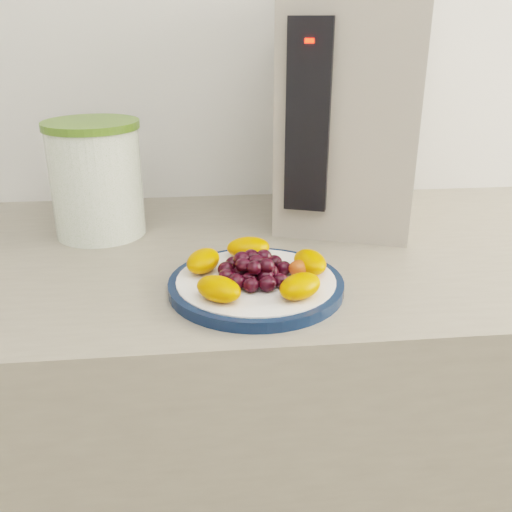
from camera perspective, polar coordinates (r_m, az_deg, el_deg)
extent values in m
cube|color=gray|center=(1.16, 0.86, -20.35)|extent=(3.50, 0.60, 0.90)
cube|color=#906A50|center=(1.18, 0.86, -21.42)|extent=(3.48, 0.58, 0.84)
cylinder|color=#0C1D3B|center=(0.77, 0.00, -2.94)|extent=(0.24, 0.24, 0.01)
cylinder|color=white|center=(0.77, 0.00, -2.87)|extent=(0.21, 0.21, 0.02)
cylinder|color=#3D691F|center=(0.98, -15.63, 7.08)|extent=(0.17, 0.17, 0.18)
cylinder|color=#496E22|center=(0.96, -16.22, 12.50)|extent=(0.18, 0.18, 0.01)
cube|color=#A49B8E|center=(1.05, 9.72, 14.36)|extent=(0.31, 0.37, 0.39)
cube|color=black|center=(0.89, 5.24, 13.58)|extent=(0.07, 0.04, 0.29)
cube|color=#FF0C05|center=(0.87, 5.38, 20.65)|extent=(0.01, 0.01, 0.01)
ellipsoid|color=#D36300|center=(0.78, 5.42, -0.60)|extent=(0.05, 0.07, 0.03)
ellipsoid|color=#D36300|center=(0.83, -0.78, 0.87)|extent=(0.06, 0.04, 0.03)
ellipsoid|color=#D36300|center=(0.78, -5.30, -0.49)|extent=(0.06, 0.07, 0.03)
ellipsoid|color=#D36300|center=(0.70, -3.76, -3.30)|extent=(0.07, 0.07, 0.03)
ellipsoid|color=#D36300|center=(0.71, 4.43, -3.02)|extent=(0.07, 0.07, 0.03)
ellipsoid|color=black|center=(0.76, 0.00, -1.64)|extent=(0.02, 0.02, 0.02)
ellipsoid|color=black|center=(0.76, 1.55, -1.59)|extent=(0.02, 0.02, 0.02)
ellipsoid|color=black|center=(0.78, 0.62, -0.98)|extent=(0.02, 0.02, 0.02)
ellipsoid|color=black|center=(0.77, -0.91, -1.07)|extent=(0.02, 0.02, 0.02)
ellipsoid|color=black|center=(0.76, -1.56, -1.67)|extent=(0.02, 0.02, 0.02)
ellipsoid|color=black|center=(0.74, -0.65, -2.25)|extent=(0.02, 0.02, 0.02)
ellipsoid|color=black|center=(0.74, 0.95, -2.07)|extent=(0.02, 0.02, 0.02)
ellipsoid|color=black|center=(0.77, 2.79, -1.20)|extent=(0.02, 0.02, 0.02)
ellipsoid|color=black|center=(0.79, 1.84, -0.65)|extent=(0.02, 0.02, 0.02)
ellipsoid|color=black|center=(0.79, 0.45, -0.42)|extent=(0.02, 0.02, 0.02)
ellipsoid|color=black|center=(0.79, -1.05, -0.55)|extent=(0.02, 0.02, 0.02)
ellipsoid|color=black|center=(0.78, -2.31, -0.82)|extent=(0.02, 0.02, 0.02)
ellipsoid|color=black|center=(0.76, -2.99, -1.36)|extent=(0.02, 0.02, 0.02)
ellipsoid|color=black|center=(0.75, -2.90, -2.02)|extent=(0.02, 0.02, 0.02)
ellipsoid|color=black|center=(0.73, -1.99, -2.57)|extent=(0.02, 0.02, 0.02)
ellipsoid|color=black|center=(0.72, -0.49, -2.91)|extent=(0.02, 0.02, 0.02)
ellipsoid|color=black|center=(0.72, 1.16, -2.77)|extent=(0.02, 0.02, 0.02)
ellipsoid|color=black|center=(0.74, 2.45, -2.45)|extent=(0.02, 0.02, 0.02)
ellipsoid|color=black|center=(0.75, 0.00, -0.57)|extent=(0.02, 0.02, 0.02)
ellipsoid|color=black|center=(0.77, 0.79, -0.09)|extent=(0.02, 0.02, 0.02)
ellipsoid|color=black|center=(0.77, -0.48, -0.04)|extent=(0.02, 0.02, 0.02)
ellipsoid|color=black|center=(0.76, -1.40, -0.36)|extent=(0.02, 0.02, 0.02)
ellipsoid|color=black|center=(0.74, -1.29, -0.90)|extent=(0.02, 0.02, 0.02)
ellipsoid|color=black|center=(0.73, -0.18, -1.19)|extent=(0.02, 0.02, 0.02)
ellipsoid|color=black|center=(0.74, 1.07, -1.00)|extent=(0.02, 0.02, 0.02)
ellipsoid|color=#D34219|center=(0.77, 4.37, -1.26)|extent=(0.03, 0.03, 0.02)
ellipsoid|color=#D34219|center=(0.78, 6.01, -1.02)|extent=(0.04, 0.03, 0.02)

